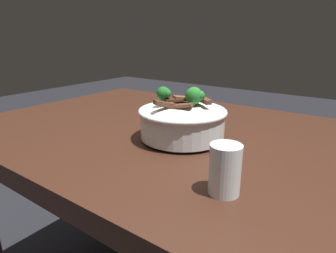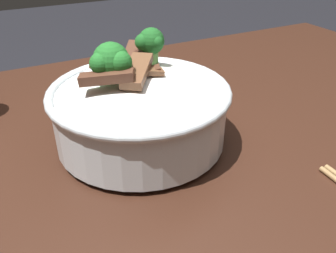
% 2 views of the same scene
% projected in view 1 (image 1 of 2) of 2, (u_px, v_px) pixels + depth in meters
% --- Properties ---
extents(dining_table, '(1.25, 0.90, 0.80)m').
position_uv_depth(dining_table, '(163.00, 153.00, 0.97)').
color(dining_table, '#381E14').
rests_on(dining_table, ground).
extents(rice_bowl, '(0.25, 0.25, 0.16)m').
position_uv_depth(rice_bowl, '(182.00, 119.00, 0.82)').
color(rice_bowl, silver).
rests_on(rice_bowl, dining_table).
extents(drinking_glass, '(0.06, 0.06, 0.10)m').
position_uv_depth(drinking_glass, '(225.00, 172.00, 0.54)').
color(drinking_glass, white).
rests_on(drinking_glass, dining_table).
extents(chopsticks_pair, '(0.03, 0.22, 0.01)m').
position_uv_depth(chopsticks_pair, '(182.00, 109.00, 1.16)').
color(chopsticks_pair, '#9E7A4C').
rests_on(chopsticks_pair, dining_table).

